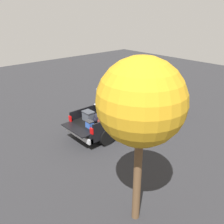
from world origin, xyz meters
TOP-DOWN VIEW (x-y plane):
  - ground_plane at (0.00, 0.00)m, footprint 40.00×40.00m
  - pickup_truck at (0.35, 0.00)m, footprint 6.05×2.06m
  - tree_background at (-3.95, -4.85)m, footprint 2.35×2.35m

SIDE VIEW (x-z plane):
  - ground_plane at x=0.00m, z-range 0.00..0.00m
  - pickup_truck at x=0.35m, z-range -0.15..2.08m
  - tree_background at x=-3.95m, z-range 1.33..6.41m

